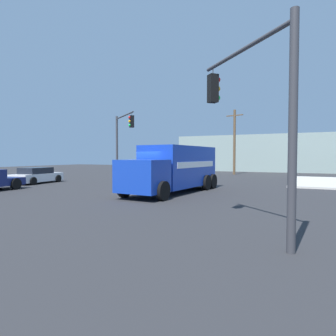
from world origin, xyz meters
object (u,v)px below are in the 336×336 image
(delivery_truck, at_px, (175,168))
(traffic_light_secondary, at_px, (122,137))
(utility_pole, at_px, (234,141))
(traffic_light_primary, at_px, (256,103))
(sedan_white, at_px, (37,176))

(delivery_truck, xyz_separation_m, traffic_light_secondary, (-7.44, 5.25, 2.48))
(delivery_truck, xyz_separation_m, utility_pole, (-0.53, 19.62, 2.63))
(utility_pole, bearing_deg, traffic_light_primary, -76.75)
(delivery_truck, xyz_separation_m, traffic_light_primary, (6.06, -8.39, 2.15))
(traffic_light_primary, relative_size, utility_pole, 0.69)
(traffic_light_primary, xyz_separation_m, traffic_light_secondary, (-13.50, 13.65, 0.33))
(delivery_truck, bearing_deg, traffic_light_secondary, 144.75)
(delivery_truck, bearing_deg, traffic_light_primary, -54.17)
(sedan_white, relative_size, utility_pole, 0.56)
(traffic_light_primary, distance_m, utility_pole, 28.79)
(delivery_truck, height_order, traffic_light_secondary, traffic_light_secondary)
(delivery_truck, bearing_deg, sedan_white, 176.20)
(traffic_light_primary, height_order, utility_pole, utility_pole)
(utility_pole, bearing_deg, traffic_light_secondary, -115.66)
(traffic_light_primary, bearing_deg, delivery_truck, 125.83)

